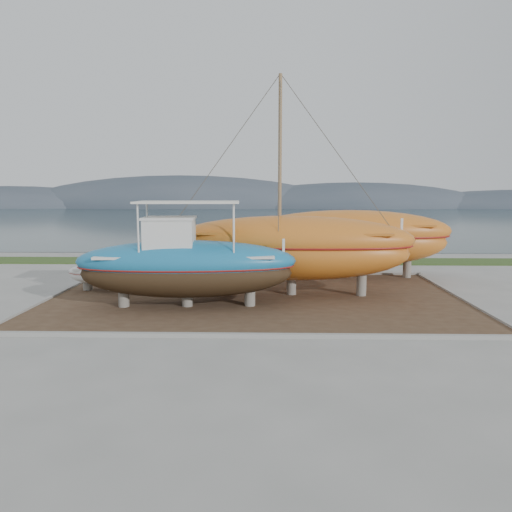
# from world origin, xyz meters

# --- Properties ---
(ground) EXTENTS (140.00, 140.00, 0.00)m
(ground) POSITION_xyz_m (0.00, 0.00, 0.00)
(ground) COLOR gray
(ground) RESTS_ON ground
(dirt_patch) EXTENTS (18.00, 12.00, 0.06)m
(dirt_patch) POSITION_xyz_m (0.00, 4.00, 0.03)
(dirt_patch) COLOR #422D1E
(dirt_patch) RESTS_ON ground
(curb_frame) EXTENTS (18.60, 12.60, 0.15)m
(curb_frame) POSITION_xyz_m (0.00, 4.00, 0.07)
(curb_frame) COLOR gray
(curb_frame) RESTS_ON ground
(grass_strip) EXTENTS (44.00, 3.00, 0.08)m
(grass_strip) POSITION_xyz_m (0.00, 15.50, 0.04)
(grass_strip) COLOR #284219
(grass_strip) RESTS_ON ground
(sea) EXTENTS (260.00, 100.00, 0.04)m
(sea) POSITION_xyz_m (0.00, 70.00, 0.00)
(sea) COLOR #182C31
(sea) RESTS_ON ground
(mountain_ridge) EXTENTS (200.00, 36.00, 20.00)m
(mountain_ridge) POSITION_xyz_m (0.00, 125.00, 0.00)
(mountain_ridge) COLOR #333D49
(mountain_ridge) RESTS_ON ground
(blue_caique) EXTENTS (9.13, 3.34, 4.32)m
(blue_caique) POSITION_xyz_m (-2.77, 2.10, 2.22)
(blue_caique) COLOR #1A6FA3
(blue_caique) RESTS_ON dirt_patch
(white_dinghy) EXTENTS (4.28, 1.77, 1.27)m
(white_dinghy) POSITION_xyz_m (-6.88, 5.31, 0.69)
(white_dinghy) COLOR silver
(white_dinghy) RESTS_ON dirt_patch
(orange_sailboat) EXTENTS (11.17, 3.86, 9.79)m
(orange_sailboat) POSITION_xyz_m (1.64, 4.57, 4.95)
(orange_sailboat) COLOR #BE641D
(orange_sailboat) RESTS_ON dirt_patch
(orange_bare_hull) EXTENTS (11.04, 3.78, 3.57)m
(orange_bare_hull) POSITION_xyz_m (5.04, 9.36, 1.85)
(orange_bare_hull) COLOR #BE641D
(orange_bare_hull) RESTS_ON dirt_patch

